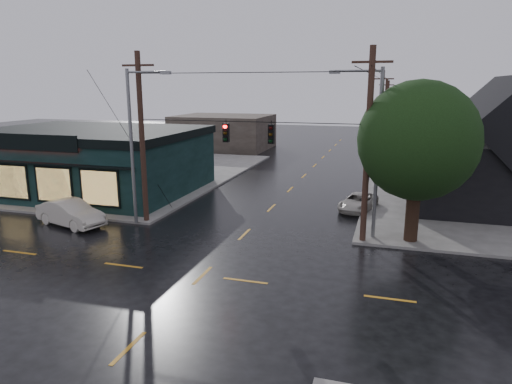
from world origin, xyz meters
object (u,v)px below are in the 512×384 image
(suv_silver, at_px, (358,202))
(corner_tree, at_px, (418,141))
(utility_pole_nw, at_px, (147,222))
(utility_pole_ne, at_px, (362,243))
(sedan_cream, at_px, (71,213))

(suv_silver, bearing_deg, corner_tree, -49.35)
(utility_pole_nw, relative_size, utility_pole_ne, 1.00)
(utility_pole_nw, distance_m, sedan_cream, 4.49)
(utility_pole_ne, bearing_deg, corner_tree, 15.38)
(corner_tree, xyz_separation_m, utility_pole_nw, (-15.45, -0.67, -5.46))
(utility_pole_ne, xyz_separation_m, sedan_cream, (-17.01, -1.87, 0.77))
(corner_tree, bearing_deg, suv_silver, 118.22)
(corner_tree, height_order, sedan_cream, corner_tree)
(corner_tree, bearing_deg, utility_pole_ne, -164.62)
(sedan_cream, relative_size, suv_silver, 1.15)
(corner_tree, distance_m, sedan_cream, 20.18)
(corner_tree, height_order, suv_silver, corner_tree)
(corner_tree, bearing_deg, utility_pole_nw, -177.50)
(corner_tree, xyz_separation_m, sedan_cream, (-19.46, -2.54, -4.69))
(sedan_cream, bearing_deg, suv_silver, -46.40)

